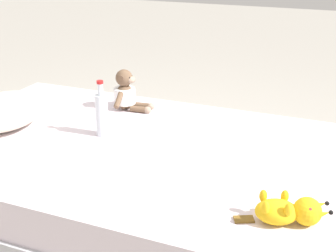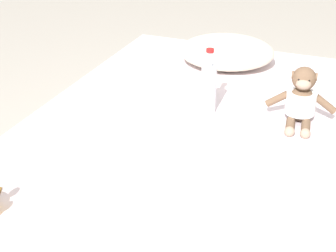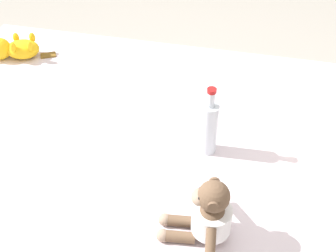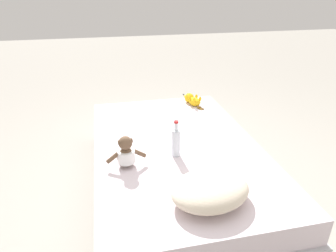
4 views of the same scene
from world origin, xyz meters
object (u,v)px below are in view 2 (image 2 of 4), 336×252
object	(u,v)px
plush_monkey	(301,100)
glass_bottle	(209,87)
pillow	(227,52)
bed	(185,173)

from	to	relation	value
plush_monkey	glass_bottle	size ratio (longest dim) A/B	1.02
pillow	glass_bottle	world-z (taller)	glass_bottle
bed	glass_bottle	size ratio (longest dim) A/B	7.37
bed	plush_monkey	size ratio (longest dim) A/B	7.24
pillow	plush_monkey	size ratio (longest dim) A/B	1.94
pillow	plush_monkey	world-z (taller)	plush_monkey
pillow	glass_bottle	xyz separation A→B (m)	(0.07, -0.54, 0.04)
bed	pillow	distance (m)	0.77
plush_monkey	glass_bottle	bearing A→B (deg)	-171.54
bed	glass_bottle	xyz separation A→B (m)	(0.04, 0.16, 0.34)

